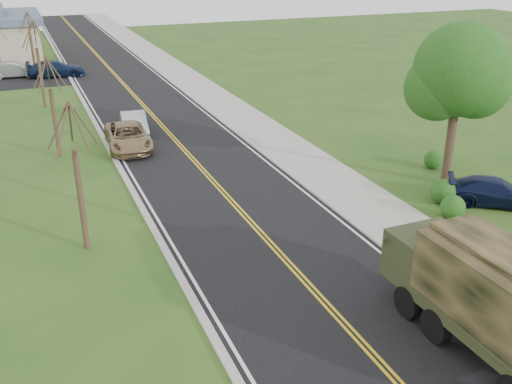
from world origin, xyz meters
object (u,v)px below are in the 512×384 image
military_truck (489,292)px  pickup_navy (495,192)px  suv_champagne (128,137)px  sedan_silver (134,125)px

military_truck → pickup_navy: bearing=44.0°
military_truck → suv_champagne: 23.73m
military_truck → suv_champagne: size_ratio=1.32×
suv_champagne → pickup_navy: (14.38, -14.87, -0.10)m
military_truck → pickup_navy: (8.17, 8.00, -1.36)m
pickup_navy → military_truck: bearing=171.3°
sedan_silver → pickup_navy: bearing=-45.3°
military_truck → pickup_navy: military_truck is taller
suv_champagne → sedan_silver: 2.49m
suv_champagne → sedan_silver: (0.85, 2.34, -0.01)m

